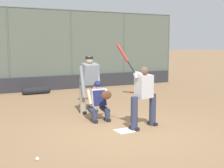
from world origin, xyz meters
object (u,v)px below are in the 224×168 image
Objects in this scene: spare_bat_by_padding at (134,92)px; fielding_glove_on_dirt at (104,90)px; umpire_home at (89,83)px; batter_at_plate at (143,95)px; baseball_loose at (37,159)px; spare_bat_near_backstop at (92,98)px; catcher_behind_plate at (99,100)px; equipment_bag_dugout_side at (36,91)px.

fielding_glove_on_dirt is (0.85, -1.28, 0.02)m from spare_bat_by_padding.
batter_at_plate is at bearing 96.43° from umpire_home.
baseball_loose is (5.74, 5.94, 0.00)m from spare_bat_by_padding.
umpire_home is 2.10× the size of spare_bat_near_backstop.
baseball_loose is at bearing 46.56° from catcher_behind_plate.
spare_bat_near_backstop and spare_bat_by_padding have the same top height.
spare_bat_by_padding is (-3.44, -3.72, -0.55)m from catcher_behind_plate.
baseball_loose is at bearing -75.25° from spare_bat_by_padding.
fielding_glove_on_dirt is 8.72m from baseball_loose.
catcher_behind_plate is 0.63× the size of umpire_home.
spare_bat_near_backstop is at bearing -122.75° from baseball_loose.
spare_bat_by_padding is at bearing 155.94° from equipment_bag_dugout_side.
batter_at_plate reaches higher than catcher_behind_plate.
catcher_behind_plate is 5.10m from spare_bat_by_padding.
batter_at_plate is 3.27m from baseball_loose.
catcher_behind_plate is 0.89× the size of equipment_bag_dugout_side.
catcher_behind_plate is 1.33× the size of spare_bat_near_backstop.
batter_at_plate reaches higher than fielding_glove_on_dirt.
batter_at_plate is at bearing 72.95° from fielding_glove_on_dirt.
catcher_behind_plate is 3.66× the size of fielding_glove_on_dirt.
umpire_home is at bearing -102.70° from spare_bat_near_backstop.
spare_bat_by_padding is (-2.74, -4.91, -0.82)m from batter_at_plate.
equipment_bag_dugout_side reaches higher than fielding_glove_on_dirt.
equipment_bag_dugout_side is (3.00, -0.44, 0.10)m from fielding_glove_on_dirt.
batter_at_plate is at bearing 99.47° from equipment_bag_dugout_side.
equipment_bag_dugout_side is (0.41, -5.44, -0.43)m from catcher_behind_plate.
baseball_loose reaches higher than spare_bat_by_padding.
spare_bat_near_backstop is at bearing 126.73° from equipment_bag_dugout_side.
fielding_glove_on_dirt is at bearing -124.14° from baseball_loose.
umpire_home is 5.77× the size of fielding_glove_on_dirt.
baseball_loose is 0.06× the size of equipment_bag_dugout_side.
baseball_loose is 7.89m from equipment_bag_dugout_side.
catcher_behind_plate is at bearing -74.74° from batter_at_plate.
spare_bat_by_padding is 2.50× the size of fielding_glove_on_dirt.
umpire_home is at bearing 97.31° from equipment_bag_dugout_side.
spare_bat_near_backstop is 2.73m from equipment_bag_dugout_side.
spare_bat_near_backstop is (-1.07, -2.22, -0.92)m from umpire_home.
spare_bat_near_backstop is (-0.53, -4.44, -0.82)m from batter_at_plate.
umpire_home is at bearing -91.40° from batter_at_plate.
spare_bat_by_padding is at bearing -134.26° from batter_at_plate.
fielding_glove_on_dirt is at bearing -128.82° from umpire_home.
catcher_behind_plate is at bearing -136.08° from baseball_loose.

